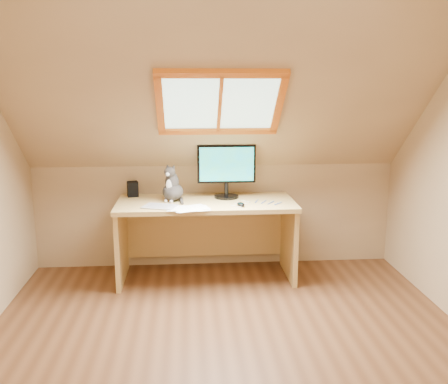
{
  "coord_description": "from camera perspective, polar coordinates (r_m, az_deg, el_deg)",
  "views": [
    {
      "loc": [
        -0.27,
        -3.01,
        1.77
      ],
      "look_at": [
        0.03,
        1.0,
        0.9
      ],
      "focal_mm": 40.0,
      "sensor_mm": 36.0,
      "label": 1
    }
  ],
  "objects": [
    {
      "name": "cat",
      "position": [
        4.53,
        -5.93,
        0.52
      ],
      "size": [
        0.27,
        0.28,
        0.35
      ],
      "color": "#3E3936",
      "rests_on": "desk"
    },
    {
      "name": "cables",
      "position": [
        4.44,
        3.8,
        -1.26
      ],
      "size": [
        0.51,
        0.26,
        0.01
      ],
      "color": "silver",
      "rests_on": "desk"
    },
    {
      "name": "mouse",
      "position": [
        4.33,
        1.93,
        -1.42
      ],
      "size": [
        0.08,
        0.12,
        0.03
      ],
      "primitive_type": "ellipsoid",
      "rotation": [
        0.0,
        0.0,
        0.18
      ],
      "color": "black",
      "rests_on": "desk"
    },
    {
      "name": "room_shell",
      "position": [
        2.95,
        0.99,
        5.59
      ],
      "size": [
        3.52,
        3.52,
        2.41
      ],
      "color": "tan",
      "rests_on": "ground"
    },
    {
      "name": "papers",
      "position": [
        4.26,
        -3.53,
        -1.85
      ],
      "size": [
        0.35,
        0.3,
        0.01
      ],
      "color": "white",
      "rests_on": "desk"
    },
    {
      "name": "monitor",
      "position": [
        4.59,
        0.29,
        2.8
      ],
      "size": [
        0.54,
        0.23,
        0.5
      ],
      "color": "black",
      "rests_on": "desk"
    },
    {
      "name": "ground",
      "position": [
        3.51,
        0.75,
        -18.11
      ],
      "size": [
        3.5,
        3.5,
        0.0
      ],
      "primitive_type": "plane",
      "color": "brown",
      "rests_on": "ground"
    },
    {
      "name": "desk_speaker",
      "position": [
        4.77,
        -10.39,
        0.34
      ],
      "size": [
        0.12,
        0.12,
        0.14
      ],
      "primitive_type": "cube",
      "rotation": [
        0.0,
        0.0,
        0.21
      ],
      "color": "black",
      "rests_on": "desk"
    },
    {
      "name": "desk",
      "position": [
        4.64,
        -2.1,
        -3.55
      ],
      "size": [
        1.61,
        0.7,
        0.73
      ],
      "color": "tan",
      "rests_on": "ground"
    },
    {
      "name": "graphics_tablet",
      "position": [
        4.33,
        -7.38,
        -1.66
      ],
      "size": [
        0.32,
        0.28,
        0.01
      ],
      "primitive_type": "cube",
      "rotation": [
        0.0,
        0.0,
        -0.35
      ],
      "color": "#B2B2B7",
      "rests_on": "desk"
    }
  ]
}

